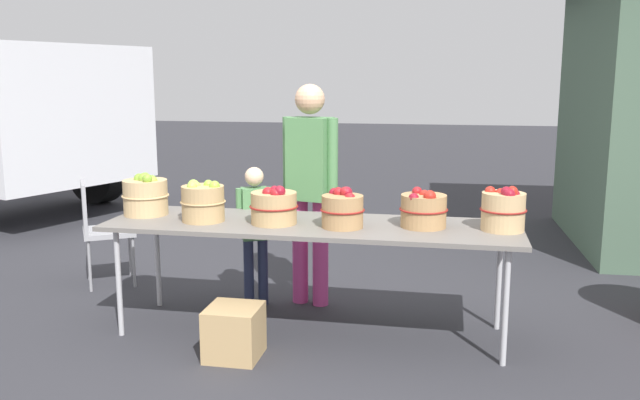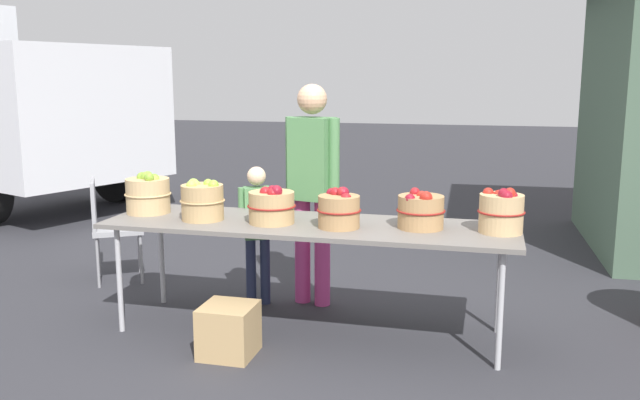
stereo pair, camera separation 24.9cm
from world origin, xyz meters
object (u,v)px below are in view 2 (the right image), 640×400
vendor_adult (312,177)px  folding_chair (109,222)px  apple_basket_green_1 (202,201)px  apple_basket_red_3 (501,211)px  apple_basket_red_1 (339,209)px  produce_crate (229,330)px  apple_basket_red_0 (272,206)px  child_customer (257,224)px  apple_basket_green_0 (148,194)px  market_table (309,228)px  apple_basket_red_2 (421,211)px

vendor_adult → folding_chair: 1.85m
apple_basket_green_1 → vendor_adult: size_ratio=0.18×
apple_basket_red_3 → folding_chair: apple_basket_red_3 is taller
apple_basket_red_3 → apple_basket_red_1: bearing=-174.0°
vendor_adult → produce_crate: (-0.25, -1.06, -0.81)m
apple_basket_red_0 → child_customer: (-0.28, 0.51, -0.25)m
vendor_adult → apple_basket_green_0: bearing=38.8°
apple_basket_green_1 → folding_chair: size_ratio=0.35×
market_table → apple_basket_red_0: size_ratio=8.48×
apple_basket_green_1 → produce_crate: (0.34, -0.42, -0.72)m
apple_basket_red_1 → apple_basket_red_3: 1.00m
apple_basket_green_1 → apple_basket_red_3: bearing=2.9°
apple_basket_green_1 → vendor_adult: 0.87m
apple_basket_red_2 → child_customer: size_ratio=0.29×
apple_basket_red_1 → child_customer: size_ratio=0.27×
market_table → apple_basket_red_1: 0.28m
market_table → apple_basket_red_0: 0.29m
apple_basket_green_1 → apple_basket_red_3: (1.93, 0.10, 0.00)m
apple_basket_red_0 → apple_basket_red_1: apple_basket_red_0 is taller
folding_chair → apple_basket_green_1: bearing=-154.4°
apple_basket_red_1 → apple_basket_green_1: bearing=179.6°
apple_basket_green_1 → apple_basket_red_0: bearing=1.4°
apple_basket_green_0 → child_customer: size_ratio=0.31×
apple_basket_red_0 → apple_basket_red_3: (1.45, 0.09, 0.02)m
apple_basket_red_3 → vendor_adult: (-1.34, 0.54, 0.08)m
apple_basket_red_0 → child_customer: child_customer is taller
produce_crate → market_table: bearing=52.5°
apple_basket_red_2 → vendor_adult: size_ratio=0.19×
child_customer → folding_chair: size_ratio=1.22×
vendor_adult → folding_chair: size_ratio=1.91×
apple_basket_red_2 → child_customer: child_customer is taller
apple_basket_green_0 → apple_basket_red_1: bearing=-5.1°
market_table → apple_basket_red_1: apple_basket_red_1 is taller
apple_basket_red_3 → child_customer: size_ratio=0.28×
apple_basket_red_2 → market_table: bearing=-177.7°
vendor_adult → produce_crate: 1.36m
apple_basket_green_1 → apple_basket_red_3: 1.94m
apple_basket_red_1 → apple_basket_red_2: (0.50, 0.10, -0.00)m
produce_crate → apple_basket_red_0: bearing=71.9°
apple_basket_red_0 → produce_crate: bearing=-108.1°
vendor_adult → produce_crate: bearing=89.3°
apple_basket_red_2 → apple_basket_red_1: bearing=-168.3°
produce_crate → apple_basket_green_1: bearing=128.7°
apple_basket_green_1 → apple_basket_red_3: size_ratio=1.04×
apple_basket_red_0 → apple_basket_green_1: bearing=-178.6°
apple_basket_green_0 → folding_chair: size_ratio=0.38×
market_table → apple_basket_red_1: size_ratio=9.50×
apple_basket_green_1 → child_customer: 0.62m
apple_basket_red_1 → apple_basket_red_2: apple_basket_red_1 is taller
apple_basket_green_0 → apple_basket_red_2: apple_basket_green_0 is taller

